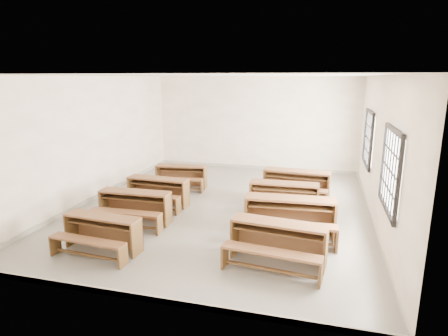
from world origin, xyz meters
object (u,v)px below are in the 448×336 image
(desk_set_0, at_px, (101,231))
(desk_set_3, at_px, (181,175))
(desk_set_7, at_px, (296,183))
(desk_set_4, at_px, (278,240))
(desk_set_2, at_px, (157,190))
(desk_set_5, at_px, (290,215))
(desk_set_1, at_px, (134,205))
(desk_set_6, at_px, (284,195))

(desk_set_0, relative_size, desk_set_3, 1.00)
(desk_set_7, bearing_deg, desk_set_4, -85.78)
(desk_set_2, distance_m, desk_set_5, 3.57)
(desk_set_0, bearing_deg, desk_set_1, 97.57)
(desk_set_4, relative_size, desk_set_7, 0.97)
(desk_set_5, bearing_deg, desk_set_0, -158.98)
(desk_set_2, bearing_deg, desk_set_1, -86.82)
(desk_set_1, distance_m, desk_set_5, 3.39)
(desk_set_2, distance_m, desk_set_4, 4.01)
(desk_set_3, distance_m, desk_set_4, 5.11)
(desk_set_4, bearing_deg, desk_set_1, 168.75)
(desk_set_2, relative_size, desk_set_5, 0.86)
(desk_set_1, bearing_deg, desk_set_2, 89.09)
(desk_set_6, bearing_deg, desk_set_7, 78.14)
(desk_set_1, distance_m, desk_set_2, 1.22)
(desk_set_1, xyz_separation_m, desk_set_7, (3.33, 2.59, 0.04))
(desk_set_1, distance_m, desk_set_6, 3.47)
(desk_set_0, distance_m, desk_set_4, 3.24)
(desk_set_3, xyz_separation_m, desk_set_4, (3.30, -3.90, 0.05))
(desk_set_2, xyz_separation_m, desk_set_4, (3.30, -2.28, 0.02))
(desk_set_0, distance_m, desk_set_5, 3.65)
(desk_set_0, height_order, desk_set_6, desk_set_6)
(desk_set_0, relative_size, desk_set_5, 0.83)
(desk_set_3, relative_size, desk_set_4, 0.89)
(desk_set_3, bearing_deg, desk_set_5, -44.84)
(desk_set_2, relative_size, desk_set_6, 0.98)
(desk_set_3, height_order, desk_set_5, desk_set_5)
(desk_set_1, relative_size, desk_set_5, 0.87)
(desk_set_0, relative_size, desk_set_1, 0.95)
(desk_set_1, relative_size, desk_set_6, 0.98)
(desk_set_0, height_order, desk_set_2, desk_set_2)
(desk_set_0, relative_size, desk_set_2, 0.96)
(desk_set_2, height_order, desk_set_7, desk_set_7)
(desk_set_3, xyz_separation_m, desk_set_5, (3.40, -2.71, 0.09))
(desk_set_2, xyz_separation_m, desk_set_7, (3.34, 1.38, 0.04))
(desk_set_7, bearing_deg, desk_set_0, -124.35)
(desk_set_6, bearing_deg, desk_set_2, -175.94)
(desk_set_0, xyz_separation_m, desk_set_6, (3.05, 2.91, 0.04))
(desk_set_5, bearing_deg, desk_set_4, -98.36)
(desk_set_2, bearing_deg, desk_set_4, -31.86)
(desk_set_1, height_order, desk_set_5, desk_set_5)
(desk_set_1, bearing_deg, desk_set_0, -88.23)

